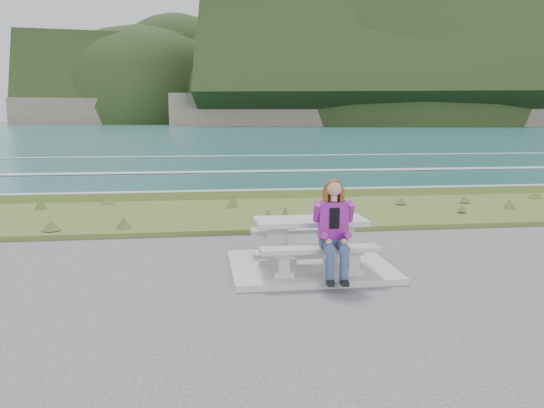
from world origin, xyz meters
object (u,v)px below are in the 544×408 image
at_px(bench_seaward, 302,234).
at_px(bench_landward, 319,253).
at_px(seated_woman, 334,243).
at_px(picnic_table, 310,229).

bearing_deg(bench_seaward, bench_landward, -90.00).
distance_m(bench_seaward, seated_woman, 1.56).
xyz_separation_m(picnic_table, bench_landward, (0.00, -0.70, -0.23)).
height_order(bench_landward, bench_seaward, same).
bearing_deg(seated_woman, bench_landward, 149.29).
xyz_separation_m(bench_landward, seated_woman, (0.19, -0.14, 0.19)).
bearing_deg(picnic_table, bench_landward, -90.00).
distance_m(picnic_table, bench_landward, 0.74).
distance_m(picnic_table, seated_woman, 0.86).
xyz_separation_m(picnic_table, bench_seaward, (0.00, 0.70, -0.23)).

